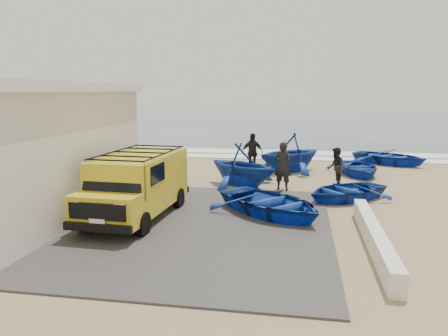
{
  "coord_description": "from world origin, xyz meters",
  "views": [
    {
      "loc": [
        3.04,
        -14.36,
        4.01
      ],
      "look_at": [
        0.27,
        1.36,
        1.2
      ],
      "focal_mm": 35.0,
      "sensor_mm": 36.0,
      "label": 1
    }
  ],
  "objects": [
    {
      "name": "ground",
      "position": [
        0.0,
        0.0,
        0.0
      ],
      "size": [
        160.0,
        160.0,
        0.0
      ],
      "primitive_type": "plane",
      "color": "#9C825A"
    },
    {
      "name": "slab",
      "position": [
        -2.0,
        -2.0,
        0.03
      ],
      "size": [
        12.0,
        10.0,
        0.05
      ],
      "primitive_type": "cube",
      "color": "#423F3D",
      "rests_on": "ground"
    },
    {
      "name": "ocean",
      "position": [
        0.0,
        56.0,
        0.0
      ],
      "size": [
        180.0,
        88.0,
        0.01
      ],
      "primitive_type": "cube",
      "color": "#385166",
      "rests_on": "ground"
    },
    {
      "name": "surf_line",
      "position": [
        0.0,
        12.0,
        0.03
      ],
      "size": [
        180.0,
        1.6,
        0.06
      ],
      "primitive_type": "cube",
      "color": "white",
      "rests_on": "ground"
    },
    {
      "name": "surf_wash",
      "position": [
        0.0,
        14.5,
        0.02
      ],
      "size": [
        180.0,
        2.2,
        0.04
      ],
      "primitive_type": "cube",
      "color": "white",
      "rests_on": "ground"
    },
    {
      "name": "parapet",
      "position": [
        5.0,
        -3.0,
        0.28
      ],
      "size": [
        0.35,
        6.0,
        0.55
      ],
      "primitive_type": "cube",
      "color": "silver",
      "rests_on": "ground"
    },
    {
      "name": "van",
      "position": [
        -2.04,
        -1.47,
        1.14
      ],
      "size": [
        2.19,
        5.02,
        2.12
      ],
      "rotation": [
        0.0,
        0.0,
        -0.05
      ],
      "color": "gold",
      "rests_on": "ground"
    },
    {
      "name": "boat_near_left",
      "position": [
        2.13,
        -0.5,
        0.43
      ],
      "size": [
        5.06,
        5.02,
        0.86
      ],
      "primitive_type": "imported",
      "rotation": [
        0.0,
        0.0,
        0.81
      ],
      "color": "#143B9E",
      "rests_on": "ground"
    },
    {
      "name": "boat_near_right",
      "position": [
        4.73,
        2.06,
        0.36
      ],
      "size": [
        4.23,
        4.13,
        0.72
      ],
      "primitive_type": "imported",
      "rotation": [
        0.0,
        0.0,
        -0.85
      ],
      "color": "#143B9E",
      "rests_on": "ground"
    },
    {
      "name": "boat_mid_left",
      "position": [
        0.62,
        3.82,
        0.92
      ],
      "size": [
        4.61,
        4.49,
        1.85
      ],
      "primitive_type": "imported",
      "rotation": [
        0.0,
        0.0,
        0.96
      ],
      "color": "#143B9E",
      "rests_on": "ground"
    },
    {
      "name": "boat_mid_right",
      "position": [
        5.8,
        7.24,
        0.37
      ],
      "size": [
        3.09,
        3.93,
        0.74
      ],
      "primitive_type": "imported",
      "rotation": [
        0.0,
        0.0,
        0.16
      ],
      "color": "#143B9E",
      "rests_on": "ground"
    },
    {
      "name": "boat_far_left",
      "position": [
        2.54,
        7.56,
        0.98
      ],
      "size": [
        4.92,
        4.9,
        1.96
      ],
      "primitive_type": "imported",
      "rotation": [
        0.0,
        0.0,
        -0.81
      ],
      "color": "#143B9E",
      "rests_on": "ground"
    },
    {
      "name": "boat_far_right",
      "position": [
        7.94,
        10.85,
        0.42
      ],
      "size": [
        4.96,
        4.7,
        0.84
      ],
      "primitive_type": "imported",
      "rotation": [
        0.0,
        0.0,
        0.95
      ],
      "color": "#143B9E",
      "rests_on": "ground"
    },
    {
      "name": "fisherman_front",
      "position": [
        2.36,
        3.35,
        1.0
      ],
      "size": [
        0.83,
        0.65,
        2.0
      ],
      "primitive_type": "imported",
      "rotation": [
        0.0,
        0.0,
        2.89
      ],
      "color": "black",
      "rests_on": "ground"
    },
    {
      "name": "fisherman_middle",
      "position": [
        4.53,
        4.31,
        0.84
      ],
      "size": [
        0.67,
        0.84,
        1.69
      ],
      "primitive_type": "imported",
      "rotation": [
        0.0,
        0.0,
        -1.6
      ],
      "color": "black",
      "rests_on": "ground"
    },
    {
      "name": "fisherman_back",
      "position": [
        0.67,
        7.26,
        0.98
      ],
      "size": [
        1.24,
        0.91,
        1.96
      ],
      "primitive_type": "imported",
      "rotation": [
        0.0,
        0.0,
        0.43
      ],
      "color": "black",
      "rests_on": "ground"
    }
  ]
}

